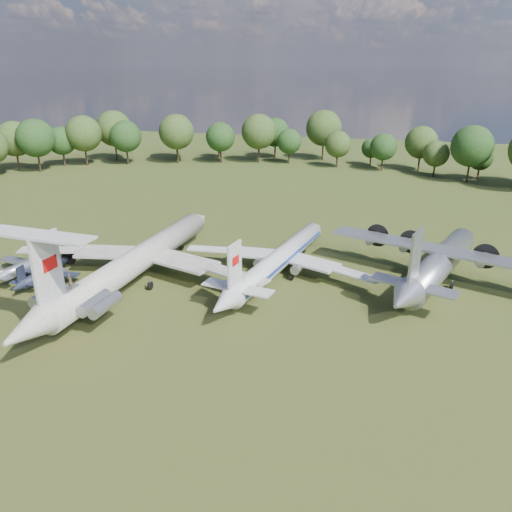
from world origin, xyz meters
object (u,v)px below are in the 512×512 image
(tu104_jet, at_px, (279,263))
(small_prop_northwest, at_px, (30,267))
(small_prop_west, at_px, (44,275))
(an12_transport, at_px, (439,267))
(person_on_il62, at_px, (70,281))
(il62_airliner, at_px, (138,265))

(tu104_jet, bearing_deg, small_prop_northwest, -154.35)
(tu104_jet, height_order, small_prop_west, tu104_jet)
(an12_transport, xyz_separation_m, person_on_il62, (-41.70, -24.40, 3.54))
(tu104_jet, xyz_separation_m, an12_transport, (22.08, 3.14, 0.39))
(an12_transport, bearing_deg, tu104_jet, -152.13)
(person_on_il62, bearing_deg, il62_airliner, -85.37)
(an12_transport, height_order, small_prop_west, an12_transport)
(an12_transport, distance_m, person_on_il62, 48.44)
(an12_transport, xyz_separation_m, small_prop_west, (-53.81, -13.88, -1.37))
(il62_airliner, height_order, small_prop_northwest, il62_airliner)
(tu104_jet, height_order, an12_transport, an12_transport)
(tu104_jet, bearing_deg, an12_transport, 18.73)
(small_prop_west, relative_size, person_on_il62, 7.29)
(small_prop_northwest, bearing_deg, person_on_il62, -25.66)
(small_prop_west, height_order, small_prop_northwest, small_prop_northwest)
(an12_transport, bearing_deg, il62_airliner, -145.79)
(small_prop_west, xyz_separation_m, person_on_il62, (12.11, -10.52, 4.91))
(tu104_jet, bearing_deg, person_on_il62, -122.06)
(small_prop_west, distance_m, person_on_il62, 16.78)
(an12_transport, height_order, person_on_il62, person_on_il62)
(il62_airliner, distance_m, person_on_il62, 14.34)
(small_prop_west, bearing_deg, tu104_jet, 18.02)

